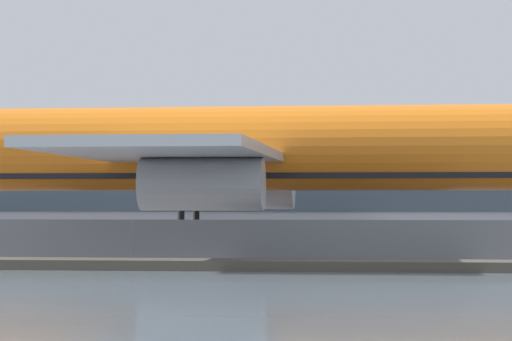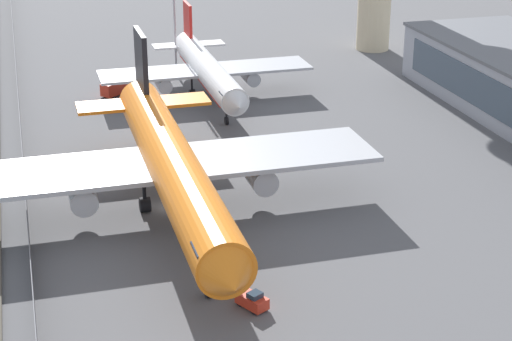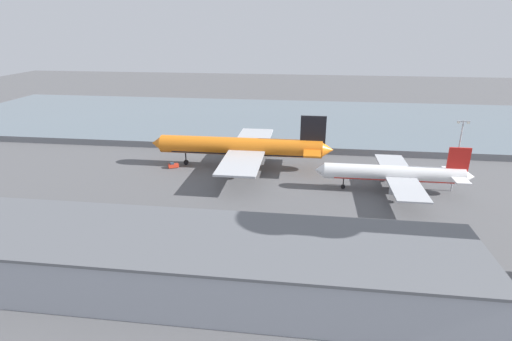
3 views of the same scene
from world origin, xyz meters
TOP-DOWN VIEW (x-y plane):
  - ground_plane at (0.00, 0.00)m, footprint 500.00×500.00m
  - perimeter_fence at (0.00, -16.00)m, footprint 280.00×0.10m
  - cargo_jet_orange at (2.96, 0.54)m, footprint 57.95×49.18m
  - passenger_jet_white_red at (-40.94, 14.49)m, footprint 41.85×35.29m
  - baggage_tug at (24.81, 4.08)m, footprint 3.58×2.92m
  - ops_van at (-47.41, -0.15)m, footprint 4.89×5.37m
  - apron_light_mast_apron_west at (-56.92, 12.21)m, footprint 3.20×0.40m

SIDE VIEW (x-z plane):
  - ground_plane at x=0.00m, z-range 0.00..0.00m
  - baggage_tug at x=24.81m, z-range -0.09..1.71m
  - perimeter_fence at x=0.00m, z-range 0.00..2.38m
  - ops_van at x=-47.41m, z-range 0.04..2.52m
  - passenger_jet_white_red at x=-40.94m, z-range -1.56..11.61m
  - cargo_jet_orange at x=2.96m, z-range -2.06..15.35m
  - apron_light_mast_apron_west at x=-56.92m, z-range 1.27..20.97m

